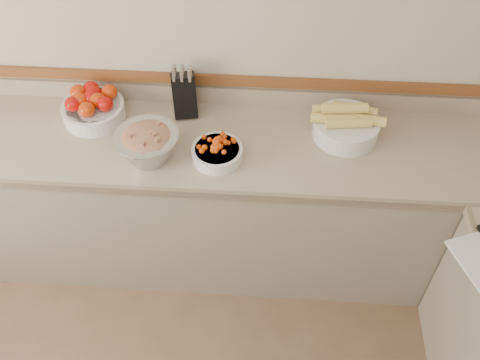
# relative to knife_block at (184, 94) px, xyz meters

# --- Properties ---
(back_wall) EXTENTS (4.00, 0.00, 4.00)m
(back_wall) POSITION_rel_knife_block_xyz_m (-0.03, 0.10, 0.28)
(back_wall) COLOR #B8AE98
(back_wall) RESTS_ON ground_plane
(counter_back) EXTENTS (4.00, 0.65, 1.08)m
(counter_back) POSITION_rel_knife_block_xyz_m (-0.03, -0.22, -0.56)
(counter_back) COLOR gray
(counter_back) RESTS_ON ground_plane
(knife_block) EXTENTS (0.15, 0.17, 0.29)m
(knife_block) POSITION_rel_knife_block_xyz_m (0.00, 0.00, 0.00)
(knife_block) COLOR black
(knife_block) RESTS_ON counter_back
(tomato_bowl) EXTENTS (0.32, 0.32, 0.16)m
(tomato_bowl) POSITION_rel_knife_block_xyz_m (-0.46, -0.07, -0.05)
(tomato_bowl) COLOR silver
(tomato_bowl) RESTS_ON counter_back
(cherry_tomato_bowl) EXTENTS (0.24, 0.24, 0.14)m
(cherry_tomato_bowl) POSITION_rel_knife_block_xyz_m (0.20, -0.32, -0.07)
(cherry_tomato_bowl) COLOR silver
(cherry_tomato_bowl) RESTS_ON counter_back
(corn_bowl) EXTENTS (0.36, 0.33, 0.20)m
(corn_bowl) POSITION_rel_knife_block_xyz_m (0.81, -0.12, -0.05)
(corn_bowl) COLOR silver
(corn_bowl) RESTS_ON counter_back
(rhubarb_bowl) EXTENTS (0.30, 0.30, 0.17)m
(rhubarb_bowl) POSITION_rel_knife_block_xyz_m (-0.13, -0.34, -0.03)
(rhubarb_bowl) COLOR #B2B2BA
(rhubarb_bowl) RESTS_ON counter_back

